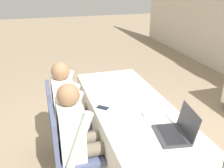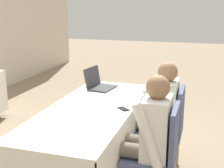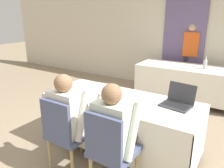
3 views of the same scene
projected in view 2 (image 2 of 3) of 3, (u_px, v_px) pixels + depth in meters
name	position (u px, v px, depth m)	size (l,w,h in m)	color
conference_table_near	(92.00, 124.00, 3.12)	(2.02, 0.82, 0.75)	white
laptop	(100.00, 85.00, 3.74)	(0.38, 0.34, 0.25)	#333338
cell_phone	(123.00, 109.00, 3.01)	(0.13, 0.13, 0.01)	black
paper_beside_laptop	(89.00, 96.00, 3.45)	(0.23, 0.31, 0.00)	white
paper_centre_table	(113.00, 99.00, 3.33)	(0.25, 0.32, 0.00)	white
chair_near_left	(159.00, 152.00, 2.65)	(0.44, 0.44, 0.92)	tan
chair_near_right	(168.00, 126.00, 3.22)	(0.44, 0.44, 0.92)	tan
person_checkered_shirt	(147.00, 133.00, 2.64)	(0.50, 0.52, 1.18)	#665B4C
person_white_shirt	(158.00, 110.00, 3.21)	(0.50, 0.52, 1.18)	#665B4C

